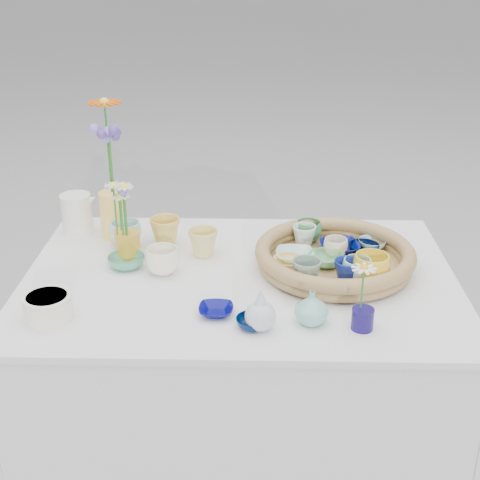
{
  "coord_description": "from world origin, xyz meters",
  "views": [
    {
      "loc": [
        0.04,
        -1.73,
        1.67
      ],
      "look_at": [
        0.0,
        0.02,
        0.87
      ],
      "focal_mm": 50.0,
      "sensor_mm": 36.0,
      "label": 1
    }
  ],
  "objects_px": {
    "display_table": "(240,475)",
    "tall_vase_yellow": "(113,215)",
    "wicker_tray": "(335,257)",
    "bud_vase_seafoam": "(312,307)"
  },
  "relations": [
    {
      "from": "tall_vase_yellow",
      "to": "display_table",
      "type": "bearing_deg",
      "value": -32.62
    },
    {
      "from": "bud_vase_seafoam",
      "to": "tall_vase_yellow",
      "type": "distance_m",
      "value": 0.81
    },
    {
      "from": "wicker_tray",
      "to": "display_table",
      "type": "bearing_deg",
      "value": -169.88
    },
    {
      "from": "display_table",
      "to": "tall_vase_yellow",
      "type": "bearing_deg",
      "value": 147.38
    },
    {
      "from": "wicker_tray",
      "to": "bud_vase_seafoam",
      "type": "xyz_separation_m",
      "value": [
        -0.09,
        -0.31,
        0.01
      ]
    },
    {
      "from": "wicker_tray",
      "to": "tall_vase_yellow",
      "type": "xyz_separation_m",
      "value": [
        -0.7,
        0.22,
        0.04
      ]
    },
    {
      "from": "wicker_tray",
      "to": "bud_vase_seafoam",
      "type": "distance_m",
      "value": 0.32
    },
    {
      "from": "display_table",
      "to": "tall_vase_yellow",
      "type": "xyz_separation_m",
      "value": [
        -0.42,
        0.27,
        0.84
      ]
    },
    {
      "from": "display_table",
      "to": "bud_vase_seafoam",
      "type": "bearing_deg",
      "value": -53.83
    },
    {
      "from": "wicker_tray",
      "to": "bud_vase_seafoam",
      "type": "relative_size",
      "value": 5.21
    }
  ]
}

